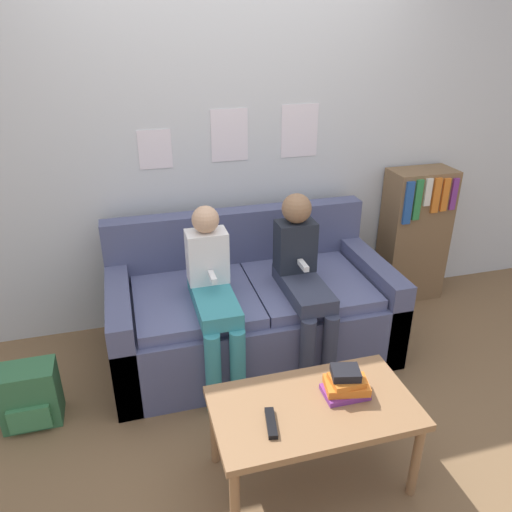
{
  "coord_description": "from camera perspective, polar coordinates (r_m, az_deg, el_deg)",
  "views": [
    {
      "loc": [
        -0.72,
        -2.14,
        2.04
      ],
      "look_at": [
        0.0,
        0.44,
        0.75
      ],
      "focal_mm": 35.0,
      "sensor_mm": 36.0,
      "label": 1
    }
  ],
  "objects": [
    {
      "name": "ground_plane",
      "position": [
        3.04,
        2.29,
        -16.45
      ],
      "size": [
        10.0,
        10.0,
        0.0
      ],
      "primitive_type": "plane",
      "color": "brown"
    },
    {
      "name": "tv_remote",
      "position": [
        2.26,
        1.73,
        -18.53
      ],
      "size": [
        0.07,
        0.17,
        0.02
      ],
      "rotation": [
        0.0,
        0.0,
        -0.18
      ],
      "color": "black",
      "rests_on": "coffee_table"
    },
    {
      "name": "backpack",
      "position": [
        3.08,
        -24.44,
        -14.34
      ],
      "size": [
        0.3,
        0.23,
        0.35
      ],
      "color": "#336B42",
      "rests_on": "ground_plane"
    },
    {
      "name": "couch",
      "position": [
        3.3,
        -0.64,
        -6.21
      ],
      "size": [
        1.78,
        0.91,
        0.87
      ],
      "color": "#4C5175",
      "rests_on": "ground_plane"
    },
    {
      "name": "coffee_table",
      "position": [
        2.41,
        6.58,
        -17.46
      ],
      "size": [
        0.93,
        0.52,
        0.45
      ],
      "color": "#8E6642",
      "rests_on": "ground_plane"
    },
    {
      "name": "book_stack",
      "position": [
        2.42,
        10.23,
        -14.19
      ],
      "size": [
        0.22,
        0.17,
        0.13
      ],
      "color": "#7A3389",
      "rests_on": "coffee_table"
    },
    {
      "name": "person_right",
      "position": [
        3.04,
        5.36,
        -2.22
      ],
      "size": [
        0.24,
        0.61,
        1.09
      ],
      "color": "#33384C",
      "rests_on": "ground_plane"
    },
    {
      "name": "person_left",
      "position": [
        2.91,
        -4.92,
        -4.04
      ],
      "size": [
        0.24,
        0.61,
        1.07
      ],
      "color": "teal",
      "rests_on": "ground_plane"
    },
    {
      "name": "wall_back",
      "position": [
        3.42,
        -3.15,
        13.15
      ],
      "size": [
        8.0,
        0.06,
        2.6
      ],
      "color": "silver",
      "rests_on": "ground_plane"
    },
    {
      "name": "bookshelf",
      "position": [
        4.03,
        17.62,
        2.31
      ],
      "size": [
        0.48,
        0.29,
        1.04
      ],
      "color": "brown",
      "rests_on": "ground_plane"
    }
  ]
}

